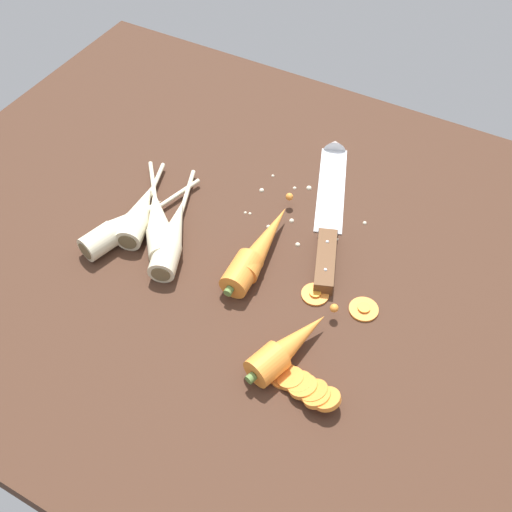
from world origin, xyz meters
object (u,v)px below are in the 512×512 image
carrot_slice_stray_near (315,294)px  whole_carrot_second (288,347)px  carrot_slice_stack (304,387)px  whole_carrot (256,249)px  parsnip_mid_right (125,225)px  carrot_slice_stray_mid (364,309)px  chefs_knife (330,205)px  parsnip_front (158,222)px  parsnip_mid_left (140,213)px  parsnip_back (172,236)px

carrot_slice_stray_near → whole_carrot_second: bearing=-84.6°
carrot_slice_stray_near → carrot_slice_stack: bearing=-70.1°
whole_carrot → parsnip_mid_right: (-20.11, -5.37, -0.12)cm
parsnip_mid_right → carrot_slice_stray_mid: parsnip_mid_right is taller
chefs_knife → parsnip_front: parsnip_front is taller
parsnip_mid_left → parsnip_back: bearing=-12.1°
parsnip_mid_right → carrot_slice_stack: bearing=-17.1°
whole_carrot → parsnip_mid_right: size_ratio=0.98×
carrot_slice_stray_mid → chefs_knife: bearing=127.7°
chefs_knife → carrot_slice_stray_mid: 20.52cm
whole_carrot → carrot_slice_stray_near: (10.67, -2.01, -1.74)cm
chefs_knife → whole_carrot: size_ratio=1.52×
whole_carrot_second → carrot_slice_stray_near: (-1.03, 10.86, -1.74)cm
chefs_knife → parsnip_back: size_ratio=1.50×
whole_carrot_second → carrot_slice_stray_near: 11.05cm
carrot_slice_stray_near → whole_carrot: bearing=169.3°
parsnip_front → carrot_slice_stray_near: (26.66, 0.37, -1.62)cm
carrot_slice_stack → carrot_slice_stray_mid: bearing=83.1°
chefs_knife → carrot_slice_stray_mid: (12.55, -16.24, -0.29)cm
chefs_knife → whole_carrot: whole_carrot is taller
parsnip_mid_left → carrot_slice_stray_near: 30.22cm
whole_carrot → parsnip_back: (-12.44, -3.73, -0.12)cm
parsnip_front → carrot_slice_stray_near: 26.71cm
parsnip_back → whole_carrot_second: bearing=-20.7°
chefs_knife → parsnip_back: 25.86cm
parsnip_front → parsnip_mid_right: size_ratio=0.82×
parsnip_mid_right → carrot_slice_stack: 37.69cm
whole_carrot_second → carrot_slice_stack: 5.63cm
parsnip_back → parsnip_mid_right: bearing=-167.9°
chefs_knife → parsnip_back: parsnip_back is taller
parsnip_front → carrot_slice_stray_near: size_ratio=4.63×
chefs_knife → parsnip_mid_left: parsnip_mid_left is taller
parsnip_mid_right → carrot_slice_stray_mid: bearing=6.4°
whole_carrot → whole_carrot_second: same height
parsnip_front → whole_carrot_second: bearing=-20.8°
carrot_slice_stack → carrot_slice_stray_near: 15.40cm
whole_carrot_second → whole_carrot: bearing=132.3°
whole_carrot → carrot_slice_stack: whole_carrot is taller
chefs_knife → parsnip_mid_right: size_ratio=1.50×
carrot_slice_stack → carrot_slice_stray_near: carrot_slice_stack is taller
carrot_slice_stack → whole_carrot_second: bearing=139.3°
chefs_knife → whole_carrot_second: size_ratio=2.08×
parsnip_mid_left → carrot_slice_stack: bearing=-22.0°
parsnip_mid_left → carrot_slice_stray_mid: parsnip_mid_left is taller
whole_carrot_second → parsnip_mid_right: whole_carrot_second is taller
chefs_knife → carrot_slice_stray_near: size_ratio=8.41×
parsnip_front → carrot_slice_stack: (31.89, -14.10, -0.91)cm
carrot_slice_stray_near → carrot_slice_stray_mid: (7.09, 0.90, 0.00)cm
whole_carrot_second → parsnip_back: size_ratio=0.72×
chefs_knife → carrot_slice_stray_mid: bearing=-52.3°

